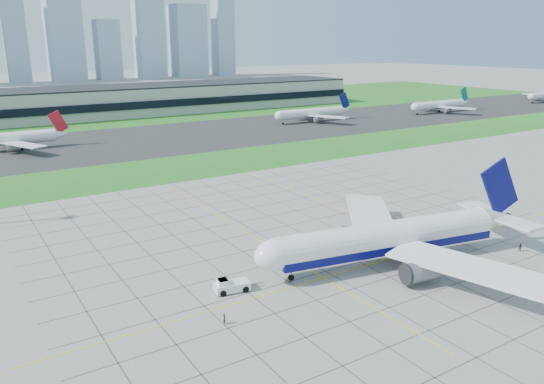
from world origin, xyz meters
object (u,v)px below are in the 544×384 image
(airliner, at_px, (390,238))
(distant_jet_2, at_px, (312,113))
(crew_near, at_px, (224,319))
(distant_jet_3, at_px, (439,105))
(pushback_tug, at_px, (230,286))
(distant_jet_1, at_px, (14,138))
(crew_far, at_px, (521,247))

(airliner, distance_m, distant_jet_2, 180.24)
(crew_near, height_order, distant_jet_3, distant_jet_3)
(crew_near, xyz_separation_m, distant_jet_3, (215.50, 145.44, 3.66))
(crew_near, distance_m, distant_jet_2, 204.45)
(crew_near, bearing_deg, distant_jet_3, -39.24)
(airliner, height_order, pushback_tug, airliner)
(distant_jet_1, bearing_deg, distant_jet_2, -0.60)
(crew_near, bearing_deg, crew_far, -79.26)
(airliner, relative_size, pushback_tug, 6.62)
(airliner, bearing_deg, crew_near, -164.32)
(airliner, xyz_separation_m, crew_far, (25.87, -9.96, -4.08))
(pushback_tug, distance_m, crew_far, 58.42)
(distant_jet_1, bearing_deg, airliner, -74.22)
(pushback_tug, relative_size, distant_jet_3, 0.19)
(crew_far, bearing_deg, crew_near, -141.58)
(distant_jet_1, bearing_deg, crew_near, -87.33)
(pushback_tug, height_order, crew_near, pushback_tug)
(pushback_tug, height_order, distant_jet_2, distant_jet_2)
(crew_far, xyz_separation_m, distant_jet_3, (153.45, 151.97, 3.63))
(airliner, relative_size, distant_jet_2, 1.27)
(crew_near, relative_size, crew_far, 0.97)
(crew_far, bearing_deg, distant_jet_3, 89.15)
(crew_far, relative_size, distant_jet_1, 0.04)
(airliner, height_order, crew_far, airliner)
(crew_near, height_order, distant_jet_2, distant_jet_2)
(crew_near, relative_size, distant_jet_2, 0.04)
(crew_far, height_order, distant_jet_3, distant_jet_3)
(airliner, distance_m, crew_far, 28.02)
(airliner, height_order, distant_jet_2, airliner)
(airliner, relative_size, crew_far, 33.37)
(pushback_tug, height_order, crew_far, pushback_tug)
(crew_near, distance_m, distant_jet_1, 157.80)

